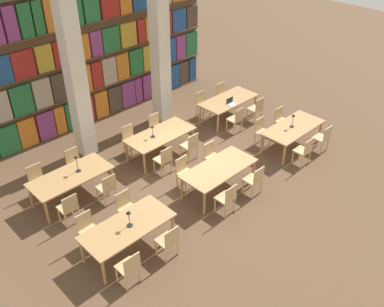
% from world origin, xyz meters
% --- Properties ---
extents(ground_plane, '(40.00, 40.00, 0.00)m').
position_xyz_m(ground_plane, '(0.00, 0.00, 0.00)').
color(ground_plane, brown).
extents(bookshelf_bank, '(9.47, 0.35, 5.50)m').
position_xyz_m(bookshelf_bank, '(-0.01, 4.49, 2.66)').
color(bookshelf_bank, brown).
rests_on(bookshelf_bank, ground_plane).
extents(pillar_left, '(0.48, 0.48, 6.00)m').
position_xyz_m(pillar_left, '(-1.54, 2.93, 3.00)').
color(pillar_left, silver).
rests_on(pillar_left, ground_plane).
extents(pillar_center, '(0.48, 0.48, 6.00)m').
position_xyz_m(pillar_center, '(1.54, 2.93, 3.00)').
color(pillar_center, silver).
rests_on(pillar_center, ground_plane).
extents(reading_table_0, '(2.09, 0.98, 0.75)m').
position_xyz_m(reading_table_0, '(-3.09, -1.26, 0.67)').
color(reading_table_0, tan).
rests_on(reading_table_0, ground_plane).
extents(chair_0, '(0.42, 0.40, 0.89)m').
position_xyz_m(chair_0, '(-3.66, -2.03, 0.48)').
color(chair_0, tan).
rests_on(chair_0, ground_plane).
extents(chair_1, '(0.42, 0.40, 0.89)m').
position_xyz_m(chair_1, '(-3.66, -0.48, 0.48)').
color(chair_1, tan).
rests_on(chair_1, ground_plane).
extents(chair_2, '(0.42, 0.40, 0.89)m').
position_xyz_m(chair_2, '(-2.58, -2.03, 0.48)').
color(chair_2, tan).
rests_on(chair_2, ground_plane).
extents(chair_3, '(0.42, 0.40, 0.89)m').
position_xyz_m(chair_3, '(-2.58, -0.48, 0.48)').
color(chair_3, tan).
rests_on(chair_3, ground_plane).
extents(desk_lamp_0, '(0.14, 0.14, 0.43)m').
position_xyz_m(desk_lamp_0, '(-3.05, -1.30, 1.04)').
color(desk_lamp_0, '#232328').
rests_on(desk_lamp_0, reading_table_0).
extents(reading_table_1, '(2.09, 0.98, 0.75)m').
position_xyz_m(reading_table_1, '(-0.03, -1.18, 0.67)').
color(reading_table_1, tan).
rests_on(reading_table_1, ground_plane).
extents(chair_4, '(0.42, 0.40, 0.89)m').
position_xyz_m(chair_4, '(-0.56, -1.95, 0.48)').
color(chair_4, tan).
rests_on(chair_4, ground_plane).
extents(chair_5, '(0.42, 0.40, 0.89)m').
position_xyz_m(chair_5, '(-0.56, -0.41, 0.48)').
color(chair_5, tan).
rests_on(chair_5, ground_plane).
extents(chair_6, '(0.42, 0.40, 0.89)m').
position_xyz_m(chair_6, '(0.52, -1.95, 0.48)').
color(chair_6, tan).
rests_on(chair_6, ground_plane).
extents(chair_7, '(0.42, 0.40, 0.89)m').
position_xyz_m(chair_7, '(0.52, -0.41, 0.48)').
color(chair_7, tan).
rests_on(chair_7, ground_plane).
extents(reading_table_2, '(2.09, 0.98, 0.75)m').
position_xyz_m(reading_table_2, '(3.16, -1.31, 0.67)').
color(reading_table_2, tan).
rests_on(reading_table_2, ground_plane).
extents(chair_8, '(0.42, 0.40, 0.89)m').
position_xyz_m(chair_8, '(2.64, -2.08, 0.48)').
color(chair_8, tan).
rests_on(chair_8, ground_plane).
extents(chair_9, '(0.42, 0.40, 0.89)m').
position_xyz_m(chair_9, '(2.64, -0.53, 0.48)').
color(chair_9, tan).
rests_on(chair_9, ground_plane).
extents(chair_10, '(0.42, 0.40, 0.89)m').
position_xyz_m(chair_10, '(3.66, -2.08, 0.48)').
color(chair_10, tan).
rests_on(chair_10, ground_plane).
extents(chair_11, '(0.42, 0.40, 0.89)m').
position_xyz_m(chair_11, '(3.66, -0.53, 0.48)').
color(chair_11, tan).
rests_on(chair_11, ground_plane).
extents(desk_lamp_1, '(0.14, 0.14, 0.44)m').
position_xyz_m(desk_lamp_1, '(3.12, -1.28, 1.04)').
color(desk_lamp_1, '#232328').
rests_on(desk_lamp_1, reading_table_2).
extents(reading_table_3, '(2.09, 0.98, 0.75)m').
position_xyz_m(reading_table_3, '(-3.02, 1.25, 0.67)').
color(reading_table_3, tan).
rests_on(reading_table_3, ground_plane).
extents(chair_12, '(0.42, 0.40, 0.89)m').
position_xyz_m(chair_12, '(-3.58, 0.48, 0.48)').
color(chair_12, tan).
rests_on(chair_12, ground_plane).
extents(chair_13, '(0.42, 0.40, 0.89)m').
position_xyz_m(chair_13, '(-3.58, 2.03, 0.48)').
color(chair_13, tan).
rests_on(chair_13, ground_plane).
extents(chair_14, '(0.42, 0.40, 0.89)m').
position_xyz_m(chair_14, '(-2.45, 0.48, 0.48)').
color(chair_14, tan).
rests_on(chair_14, ground_plane).
extents(chair_15, '(0.42, 0.40, 0.89)m').
position_xyz_m(chair_15, '(-2.45, 2.03, 0.48)').
color(chair_15, tan).
rests_on(chair_15, ground_plane).
extents(desk_lamp_2, '(0.14, 0.14, 0.49)m').
position_xyz_m(desk_lamp_2, '(-2.77, 1.27, 1.08)').
color(desk_lamp_2, '#232328').
rests_on(desk_lamp_2, reading_table_3).
extents(reading_table_4, '(2.09, 0.98, 0.75)m').
position_xyz_m(reading_table_4, '(-0.02, 1.20, 0.67)').
color(reading_table_4, tan).
rests_on(reading_table_4, ground_plane).
extents(chair_16, '(0.42, 0.40, 0.89)m').
position_xyz_m(chair_16, '(-0.57, 0.43, 0.48)').
color(chair_16, tan).
rests_on(chair_16, ground_plane).
extents(chair_17, '(0.42, 0.40, 0.89)m').
position_xyz_m(chair_17, '(-0.57, 1.97, 0.48)').
color(chair_17, tan).
rests_on(chair_17, ground_plane).
extents(chair_18, '(0.42, 0.40, 0.89)m').
position_xyz_m(chair_18, '(0.47, 0.43, 0.48)').
color(chair_18, tan).
rests_on(chair_18, ground_plane).
extents(chair_19, '(0.42, 0.40, 0.89)m').
position_xyz_m(chair_19, '(0.47, 1.97, 0.48)').
color(chair_19, tan).
rests_on(chair_19, ground_plane).
extents(desk_lamp_3, '(0.14, 0.14, 0.39)m').
position_xyz_m(desk_lamp_3, '(-0.29, 1.22, 1.00)').
color(desk_lamp_3, '#232328').
rests_on(desk_lamp_3, reading_table_4).
extents(reading_table_5, '(2.09, 0.98, 0.75)m').
position_xyz_m(reading_table_5, '(3.13, 1.30, 0.67)').
color(reading_table_5, tan).
rests_on(reading_table_5, ground_plane).
extents(chair_20, '(0.42, 0.40, 0.89)m').
position_xyz_m(chair_20, '(2.64, 0.52, 0.48)').
color(chair_20, tan).
rests_on(chair_20, ground_plane).
extents(chair_21, '(0.42, 0.40, 0.89)m').
position_xyz_m(chair_21, '(2.64, 2.07, 0.48)').
color(chair_21, tan).
rests_on(chair_21, ground_plane).
extents(chair_22, '(0.42, 0.40, 0.89)m').
position_xyz_m(chair_22, '(3.70, 0.52, 0.48)').
color(chair_22, tan).
rests_on(chair_22, ground_plane).
extents(chair_23, '(0.42, 0.40, 0.89)m').
position_xyz_m(chair_23, '(3.70, 2.07, 0.48)').
color(chair_23, tan).
rests_on(chair_23, ground_plane).
extents(laptop, '(0.32, 0.22, 0.21)m').
position_xyz_m(laptop, '(2.92, 1.00, 0.79)').
color(laptop, silver).
rests_on(laptop, reading_table_5).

